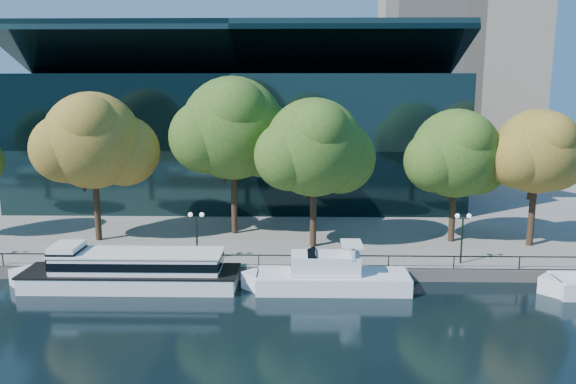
{
  "coord_description": "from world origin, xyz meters",
  "views": [
    {
      "loc": [
        3.08,
        -38.22,
        14.92
      ],
      "look_at": [
        2.17,
        8.0,
        6.01
      ],
      "focal_mm": 35.0,
      "sensor_mm": 36.0,
      "label": 1
    }
  ],
  "objects_px": {
    "tour_boat": "(126,269)",
    "tree_4": "(458,155)",
    "tree_1": "(95,143)",
    "tree_5": "(539,153)",
    "tree_2": "(235,130)",
    "lamp_1": "(196,225)",
    "cruiser_near": "(326,275)",
    "lamp_2": "(463,227)",
    "tree_3": "(316,149)"
  },
  "relations": [
    {
      "from": "tree_3",
      "to": "tree_5",
      "type": "height_order",
      "value": "tree_3"
    },
    {
      "from": "tree_1",
      "to": "tree_2",
      "type": "bearing_deg",
      "value": 12.26
    },
    {
      "from": "cruiser_near",
      "to": "tree_1",
      "type": "relative_size",
      "value": 0.93
    },
    {
      "from": "tree_1",
      "to": "tree_4",
      "type": "distance_m",
      "value": 31.94
    },
    {
      "from": "tree_3",
      "to": "lamp_2",
      "type": "bearing_deg",
      "value": -21.75
    },
    {
      "from": "tree_1",
      "to": "lamp_2",
      "type": "height_order",
      "value": "tree_1"
    },
    {
      "from": "cruiser_near",
      "to": "tree_2",
      "type": "distance_m",
      "value": 17.46
    },
    {
      "from": "cruiser_near",
      "to": "lamp_1",
      "type": "xyz_separation_m",
      "value": [
        -10.09,
        3.44,
        2.87
      ]
    },
    {
      "from": "tree_2",
      "to": "tree_4",
      "type": "height_order",
      "value": "tree_2"
    },
    {
      "from": "tree_4",
      "to": "tree_5",
      "type": "xyz_separation_m",
      "value": [
        6.53,
        -1.22,
        0.36
      ]
    },
    {
      "from": "tree_3",
      "to": "tree_4",
      "type": "distance_m",
      "value": 12.66
    },
    {
      "from": "lamp_1",
      "to": "lamp_2",
      "type": "xyz_separation_m",
      "value": [
        20.87,
        0.0,
        0.0
      ]
    },
    {
      "from": "tree_4",
      "to": "lamp_2",
      "type": "relative_size",
      "value": 2.94
    },
    {
      "from": "lamp_1",
      "to": "tree_4",
      "type": "bearing_deg",
      "value": 16.26
    },
    {
      "from": "cruiser_near",
      "to": "tree_5",
      "type": "bearing_deg",
      "value": 25.11
    },
    {
      "from": "tour_boat",
      "to": "tree_1",
      "type": "relative_size",
      "value": 1.31
    },
    {
      "from": "cruiser_near",
      "to": "tree_5",
      "type": "relative_size",
      "value": 1.04
    },
    {
      "from": "tree_1",
      "to": "tree_4",
      "type": "height_order",
      "value": "tree_1"
    },
    {
      "from": "tour_boat",
      "to": "tree_4",
      "type": "distance_m",
      "value": 29.38
    },
    {
      "from": "cruiser_near",
      "to": "tree_2",
      "type": "height_order",
      "value": "tree_2"
    },
    {
      "from": "tree_4",
      "to": "tree_2",
      "type": "bearing_deg",
      "value": 173.17
    },
    {
      "from": "tree_2",
      "to": "lamp_1",
      "type": "relative_size",
      "value": 3.64
    },
    {
      "from": "lamp_1",
      "to": "lamp_2",
      "type": "height_order",
      "value": "same"
    },
    {
      "from": "tree_1",
      "to": "lamp_2",
      "type": "bearing_deg",
      "value": -11.3
    },
    {
      "from": "cruiser_near",
      "to": "tree_2",
      "type": "xyz_separation_m",
      "value": [
        -7.92,
        12.23,
        9.62
      ]
    },
    {
      "from": "tree_2",
      "to": "tree_3",
      "type": "height_order",
      "value": "tree_2"
    },
    {
      "from": "tree_1",
      "to": "lamp_2",
      "type": "relative_size",
      "value": 3.3
    },
    {
      "from": "tree_4",
      "to": "lamp_1",
      "type": "distance_m",
      "value": 23.4
    },
    {
      "from": "tour_boat",
      "to": "lamp_1",
      "type": "height_order",
      "value": "lamp_1"
    },
    {
      "from": "tree_4",
      "to": "lamp_2",
      "type": "height_order",
      "value": "tree_4"
    },
    {
      "from": "tree_2",
      "to": "tree_3",
      "type": "relative_size",
      "value": 1.14
    },
    {
      "from": "tree_3",
      "to": "lamp_1",
      "type": "height_order",
      "value": "tree_3"
    },
    {
      "from": "tour_boat",
      "to": "tree_4",
      "type": "bearing_deg",
      "value": 19.69
    },
    {
      "from": "tree_4",
      "to": "tour_boat",
      "type": "bearing_deg",
      "value": -160.31
    },
    {
      "from": "tree_3",
      "to": "lamp_1",
      "type": "bearing_deg",
      "value": -154.44
    },
    {
      "from": "tree_1",
      "to": "tree_5",
      "type": "relative_size",
      "value": 1.12
    },
    {
      "from": "tour_boat",
      "to": "cruiser_near",
      "type": "xyz_separation_m",
      "value": [
        14.88,
        -0.27,
        -0.29
      ]
    },
    {
      "from": "tour_boat",
      "to": "lamp_1",
      "type": "relative_size",
      "value": 4.32
    },
    {
      "from": "tour_boat",
      "to": "tree_5",
      "type": "bearing_deg",
      "value": 14.09
    },
    {
      "from": "tour_boat",
      "to": "cruiser_near",
      "type": "bearing_deg",
      "value": -1.05
    },
    {
      "from": "tree_2",
      "to": "tree_5",
      "type": "height_order",
      "value": "tree_2"
    },
    {
      "from": "tour_boat",
      "to": "tree_5",
      "type": "height_order",
      "value": "tree_5"
    },
    {
      "from": "tree_3",
      "to": "cruiser_near",
      "type": "bearing_deg",
      "value": -85.7
    },
    {
      "from": "cruiser_near",
      "to": "tree_4",
      "type": "distance_m",
      "value": 17.25
    },
    {
      "from": "tree_5",
      "to": "tour_boat",
      "type": "bearing_deg",
      "value": -165.91
    },
    {
      "from": "tree_4",
      "to": "cruiser_near",
      "type": "bearing_deg",
      "value": -140.37
    },
    {
      "from": "tour_boat",
      "to": "lamp_1",
      "type": "bearing_deg",
      "value": 33.5
    },
    {
      "from": "cruiser_near",
      "to": "lamp_2",
      "type": "height_order",
      "value": "lamp_2"
    },
    {
      "from": "cruiser_near",
      "to": "tree_4",
      "type": "xyz_separation_m",
      "value": [
        11.9,
        9.85,
        7.66
      ]
    },
    {
      "from": "lamp_2",
      "to": "tree_2",
      "type": "bearing_deg",
      "value": 154.84
    }
  ]
}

